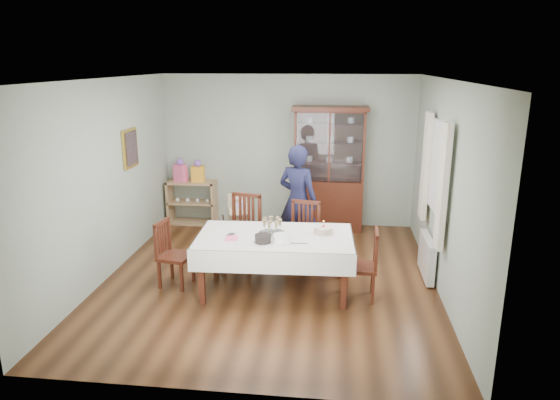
% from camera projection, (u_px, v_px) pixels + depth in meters
% --- Properties ---
extents(floor, '(5.00, 5.00, 0.00)m').
position_uv_depth(floor, '(270.00, 278.00, 6.94)').
color(floor, '#593319').
rests_on(floor, ground).
extents(room_shell, '(5.00, 5.00, 5.00)m').
position_uv_depth(room_shell, '(274.00, 151.00, 6.99)').
color(room_shell, '#9EAA99').
rests_on(room_shell, floor).
extents(dining_table, '(2.05, 1.23, 0.76)m').
position_uv_depth(dining_table, '(275.00, 263.00, 6.49)').
color(dining_table, '#4E1D13').
rests_on(dining_table, floor).
extents(china_cabinet, '(1.30, 0.48, 2.18)m').
position_uv_depth(china_cabinet, '(329.00, 167.00, 8.72)').
color(china_cabinet, '#4E1D13').
rests_on(china_cabinet, floor).
extents(sideboard, '(0.90, 0.38, 0.80)m').
position_uv_depth(sideboard, '(192.00, 202.00, 9.21)').
color(sideboard, tan).
rests_on(sideboard, floor).
extents(picture_frame, '(0.04, 0.48, 0.58)m').
position_uv_depth(picture_frame, '(130.00, 148.00, 7.50)').
color(picture_frame, gold).
rests_on(picture_frame, room_shell).
extents(window, '(0.04, 1.02, 1.22)m').
position_uv_depth(window, '(439.00, 169.00, 6.57)').
color(window, white).
rests_on(window, room_shell).
extents(curtain_left, '(0.07, 0.30, 1.55)m').
position_uv_depth(curtain_left, '(443.00, 187.00, 6.01)').
color(curtain_left, silver).
rests_on(curtain_left, room_shell).
extents(curtain_right, '(0.07, 0.30, 1.55)m').
position_uv_depth(curtain_right, '(426.00, 166.00, 7.19)').
color(curtain_right, silver).
rests_on(curtain_right, room_shell).
extents(radiator, '(0.10, 0.80, 0.55)m').
position_uv_depth(radiator, '(427.00, 257.00, 6.91)').
color(radiator, white).
rests_on(radiator, floor).
extents(chair_far_left, '(0.56, 0.56, 1.05)m').
position_uv_depth(chair_far_left, '(242.00, 246.00, 7.28)').
color(chair_far_left, '#4E1D13').
rests_on(chair_far_left, floor).
extents(chair_far_right, '(0.52, 0.52, 0.99)m').
position_uv_depth(chair_far_right, '(302.00, 250.00, 7.15)').
color(chair_far_right, '#4E1D13').
rests_on(chair_far_right, floor).
extents(chair_end_left, '(0.47, 0.47, 0.89)m').
position_uv_depth(chair_end_left, '(175.00, 266.00, 6.67)').
color(chair_end_left, '#4E1D13').
rests_on(chair_end_left, floor).
extents(chair_end_right, '(0.42, 0.42, 0.91)m').
position_uv_depth(chair_end_right, '(361.00, 278.00, 6.31)').
color(chair_end_right, '#4E1D13').
rests_on(chair_end_right, floor).
extents(woman, '(0.74, 0.63, 1.73)m').
position_uv_depth(woman, '(298.00, 201.00, 7.58)').
color(woman, black).
rests_on(woman, floor).
extents(high_chair, '(0.52, 0.52, 0.93)m').
position_uv_depth(high_chair, '(239.00, 229.00, 7.86)').
color(high_chair, black).
rests_on(high_chair, floor).
extents(champagne_tray, '(0.35, 0.35, 0.21)m').
position_uv_depth(champagne_tray, '(272.00, 229.00, 6.43)').
color(champagne_tray, silver).
rests_on(champagne_tray, dining_table).
extents(birthday_cake, '(0.27, 0.27, 0.19)m').
position_uv_depth(birthday_cake, '(323.00, 231.00, 6.42)').
color(birthday_cake, white).
rests_on(birthday_cake, dining_table).
extents(plate_stack_dark, '(0.23, 0.23, 0.10)m').
position_uv_depth(plate_stack_dark, '(263.00, 239.00, 6.14)').
color(plate_stack_dark, black).
rests_on(plate_stack_dark, dining_table).
extents(plate_stack_white, '(0.26, 0.26, 0.10)m').
position_uv_depth(plate_stack_white, '(282.00, 238.00, 6.14)').
color(plate_stack_white, white).
rests_on(plate_stack_white, dining_table).
extents(napkin_stack, '(0.17, 0.17, 0.02)m').
position_uv_depth(napkin_stack, '(232.00, 238.00, 6.26)').
color(napkin_stack, '#FF5D91').
rests_on(napkin_stack, dining_table).
extents(cutlery, '(0.13, 0.17, 0.01)m').
position_uv_depth(cutlery, '(228.00, 235.00, 6.40)').
color(cutlery, silver).
rests_on(cutlery, dining_table).
extents(cake_knife, '(0.27, 0.04, 0.01)m').
position_uv_depth(cake_knife, '(297.00, 243.00, 6.10)').
color(cake_knife, silver).
rests_on(cake_knife, dining_table).
extents(gift_bag_pink, '(0.26, 0.21, 0.42)m').
position_uv_depth(gift_bag_pink, '(180.00, 171.00, 9.05)').
color(gift_bag_pink, '#FF5D91').
rests_on(gift_bag_pink, sideboard).
extents(gift_bag_orange, '(0.22, 0.15, 0.40)m').
position_uv_depth(gift_bag_orange, '(198.00, 172.00, 9.02)').
color(gift_bag_orange, '#FBA927').
rests_on(gift_bag_orange, sideboard).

